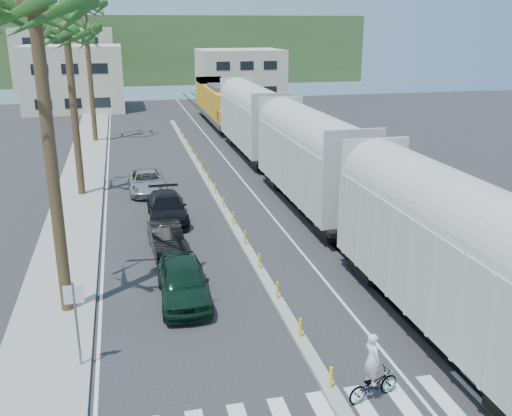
{
  "coord_description": "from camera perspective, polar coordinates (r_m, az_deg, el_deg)",
  "views": [
    {
      "loc": [
        -5.49,
        -14.6,
        10.46
      ],
      "look_at": [
        0.53,
        10.92,
        2.0
      ],
      "focal_mm": 40.0,
      "sensor_mm": 36.0,
      "label": 1
    }
  ],
  "objects": [
    {
      "name": "rails",
      "position": [
        45.09,
        0.54,
        4.51
      ],
      "size": [
        1.56,
        100.0,
        0.06
      ],
      "color": "black",
      "rests_on": "ground"
    },
    {
      "name": "ground",
      "position": [
        18.78,
        6.32,
        -16.09
      ],
      "size": [
        140.0,
        140.0,
        0.0
      ],
      "primitive_type": "plane",
      "color": "#28282B",
      "rests_on": "ground"
    },
    {
      "name": "hillside",
      "position": [
        114.81,
        -10.92,
        15.35
      ],
      "size": [
        80.0,
        20.0,
        12.0
      ],
      "primitive_type": "cube",
      "color": "#385628",
      "rests_on": "ground"
    },
    {
      "name": "cyclist",
      "position": [
        17.59,
        11.62,
        -16.36
      ],
      "size": [
        1.5,
        2.05,
        2.14
      ],
      "rotation": [
        0.0,
        0.0,
        1.84
      ],
      "color": "#9EA0A5",
      "rests_on": "ground"
    },
    {
      "name": "median",
      "position": [
        36.49,
        -4.08,
        1.32
      ],
      "size": [
        0.45,
        60.0,
        0.85
      ],
      "color": "gray",
      "rests_on": "ground"
    },
    {
      "name": "palm_trees",
      "position": [
        37.39,
        -18.16,
        17.58
      ],
      "size": [
        3.5,
        37.2,
        13.75
      ],
      "color": "brown",
      "rests_on": "ground"
    },
    {
      "name": "sidewalk",
      "position": [
        41.05,
        -17.05,
        2.43
      ],
      "size": [
        3.0,
        90.0,
        0.15
      ],
      "primitive_type": "cube",
      "color": "gray",
      "rests_on": "ground"
    },
    {
      "name": "car_lead",
      "position": [
        22.81,
        -7.29,
        -7.3
      ],
      "size": [
        2.08,
        4.82,
        1.62
      ],
      "primitive_type": "imported",
      "rotation": [
        0.0,
        0.0,
        -0.02
      ],
      "color": "black",
      "rests_on": "ground"
    },
    {
      "name": "car_second",
      "position": [
        27.58,
        -8.93,
        -3.11
      ],
      "size": [
        1.92,
        4.31,
        1.37
      ],
      "primitive_type": "imported",
      "rotation": [
        0.0,
        0.0,
        0.06
      ],
      "color": "black",
      "rests_on": "ground"
    },
    {
      "name": "freight_train",
      "position": [
        38.74,
        2.71,
        6.62
      ],
      "size": [
        3.0,
        60.94,
        5.85
      ],
      "color": "#B6B3A7",
      "rests_on": "ground"
    },
    {
      "name": "buildings",
      "position": [
        86.47,
        -14.25,
        13.31
      ],
      "size": [
        38.0,
        27.0,
        10.0
      ],
      "color": "#BDB596",
      "rests_on": "ground"
    },
    {
      "name": "street_sign",
      "position": [
        18.73,
        -17.6,
        -9.98
      ],
      "size": [
        0.6,
        0.08,
        3.0
      ],
      "color": "slate",
      "rests_on": "ground"
    },
    {
      "name": "car_third",
      "position": [
        32.06,
        -8.89,
        0.01
      ],
      "size": [
        2.07,
        5.09,
        1.48
      ],
      "primitive_type": "imported",
      "rotation": [
        0.0,
        0.0,
        0.0
      ],
      "color": "black",
      "rests_on": "ground"
    },
    {
      "name": "crosswalk",
      "position": [
        17.26,
        8.65,
        -19.62
      ],
      "size": [
        14.0,
        2.2,
        0.01
      ],
      "primitive_type": "cube",
      "color": "silver",
      "rests_on": "ground"
    },
    {
      "name": "lane_markings",
      "position": [
        41.09,
        -8.19,
        2.96
      ],
      "size": [
        9.42,
        90.0,
        0.01
      ],
      "color": "silver",
      "rests_on": "ground"
    },
    {
      "name": "car_rear",
      "position": [
        37.85,
        -10.87,
        2.6
      ],
      "size": [
        2.49,
        5.07,
        1.38
      ],
      "primitive_type": "imported",
      "rotation": [
        0.0,
        0.0,
        0.02
      ],
      "color": "#A2A5A7",
      "rests_on": "ground"
    }
  ]
}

